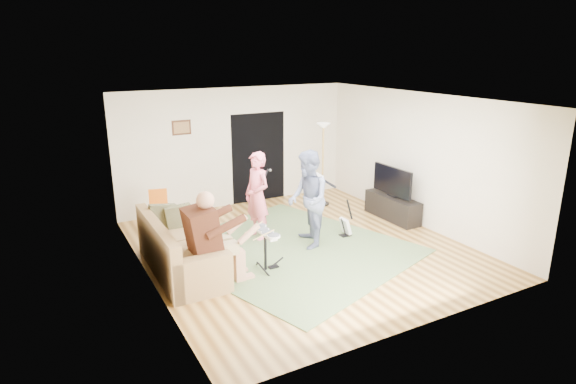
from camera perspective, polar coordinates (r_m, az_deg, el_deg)
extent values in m
plane|color=brown|center=(8.92, 1.66, -6.60)|extent=(6.00, 6.00, 0.00)
plane|color=white|center=(8.23, 1.82, 10.93)|extent=(6.00, 6.00, 0.00)
plane|color=brown|center=(7.66, -17.08, 0.99)|extent=(0.00, 2.05, 2.05)
plane|color=black|center=(11.37, -3.51, 4.08)|extent=(2.10, 0.00, 2.10)
cube|color=#3F2314|center=(10.59, -12.51, 7.47)|extent=(0.42, 0.03, 0.32)
cube|color=#546E43|center=(8.80, 0.22, -6.85)|extent=(4.64, 4.85, 0.02)
cube|color=#AA8555|center=(8.15, -12.41, -7.64)|extent=(0.90, 1.80, 0.45)
cube|color=#AA8555|center=(7.97, -15.15, -6.60)|extent=(0.17, 2.23, 0.90)
cube|color=#AA8555|center=(9.01, -14.29, -4.69)|extent=(0.90, 0.21, 0.64)
cube|color=#AA8555|center=(7.23, -10.12, -9.92)|extent=(0.90, 0.21, 0.64)
cube|color=#482214|center=(7.35, -10.15, -4.49)|extent=(0.42, 0.55, 0.69)
sphere|color=tan|center=(7.22, -9.79, -0.98)|extent=(0.27, 0.27, 0.27)
cylinder|color=black|center=(7.92, -2.70, -7.02)|extent=(0.05, 0.05, 0.64)
cube|color=white|center=(7.81, -2.73, -4.95)|extent=(0.12, 0.64, 0.04)
imported|color=pink|center=(9.10, -3.67, -0.47)|extent=(0.51, 0.68, 1.69)
imported|color=slate|center=(8.70, 2.38, -0.89)|extent=(0.93, 1.05, 1.80)
cube|color=black|center=(9.49, 6.77, -5.14)|extent=(0.20, 0.17, 0.03)
cube|color=white|center=(9.42, 6.82, -4.02)|extent=(0.16, 0.24, 0.32)
cylinder|color=black|center=(9.36, 7.30, -2.07)|extent=(0.17, 0.04, 0.42)
cylinder|color=black|center=(11.35, 4.04, -1.37)|extent=(0.34, 0.34, 0.03)
cylinder|color=tan|center=(11.10, 4.13, 3.10)|extent=(0.04, 0.04, 1.81)
cone|color=white|center=(10.92, 4.24, 7.83)|extent=(0.30, 0.30, 0.12)
cube|color=#D0BB87|center=(9.73, -15.01, -2.65)|extent=(0.45, 0.45, 0.04)
cube|color=orange|center=(9.80, -15.37, -0.75)|extent=(0.36, 0.16, 0.37)
cube|color=black|center=(10.55, 12.27, -1.80)|extent=(0.40, 1.40, 0.50)
cube|color=black|center=(10.34, 12.26, 1.31)|extent=(0.06, 1.13, 0.59)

